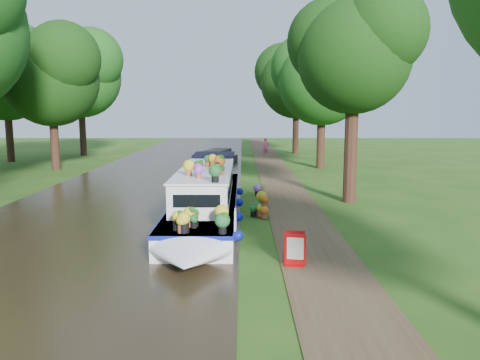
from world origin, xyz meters
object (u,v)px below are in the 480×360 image
at_px(plant_boat, 206,197).
at_px(pedestrian_pink, 266,147).
at_px(sandwich_board, 295,250).
at_px(second_boat, 217,159).

distance_m(plant_boat, pedestrian_pink, 23.79).
bearing_deg(sandwich_board, pedestrian_pink, 97.81).
height_order(plant_boat, sandwich_board, plant_boat).
bearing_deg(second_boat, sandwich_board, -67.42).
bearing_deg(plant_boat, sandwich_board, -62.89).
height_order(plant_boat, pedestrian_pink, plant_boat).
relative_size(sandwich_board, pedestrian_pink, 0.56).
relative_size(second_boat, pedestrian_pink, 3.97).
xyz_separation_m(sandwich_board, pedestrian_pink, (0.66, 28.83, 0.39)).
distance_m(plant_boat, second_boat, 16.75).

